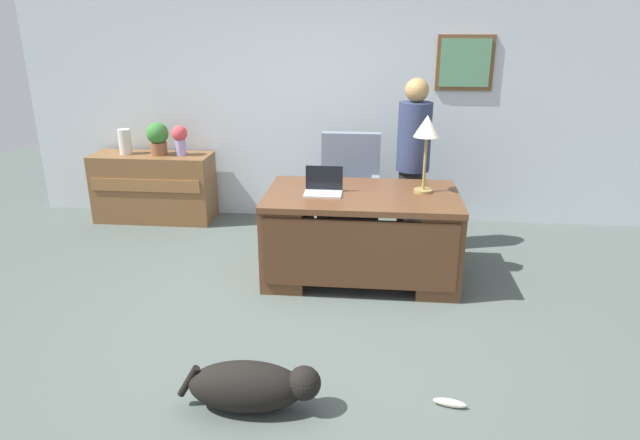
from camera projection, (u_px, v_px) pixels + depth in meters
ground_plane at (304, 327)px, 4.19m from camera, size 12.00×12.00×0.00m
back_wall at (333, 100)px, 6.17m from camera, size 7.00×0.16×2.70m
desk at (361, 233)px, 4.87m from camera, size 1.66×0.99×0.78m
credenza at (154, 187)px, 6.35m from camera, size 1.33×0.50×0.77m
armchair at (349, 195)px, 5.71m from camera, size 0.60×0.59×1.10m
person_standing at (413, 164)px, 5.39m from camera, size 0.32×0.32×1.68m
dog_lying at (252, 386)px, 3.25m from camera, size 0.86×0.32×0.30m
laptop at (324, 187)px, 4.76m from camera, size 0.32×0.22×0.23m
desk_lamp at (427, 131)px, 4.63m from camera, size 0.22×0.22×0.66m
vase_with_flowers at (180, 138)px, 6.13m from camera, size 0.17×0.17×0.33m
vase_empty at (125, 142)px, 6.21m from camera, size 0.14×0.14×0.28m
potted_plant at (158, 137)px, 6.15m from camera, size 0.24×0.24×0.36m
dog_toy_bone at (450, 403)px, 3.31m from camera, size 0.20×0.09×0.05m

